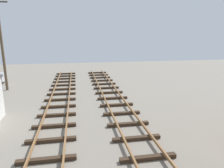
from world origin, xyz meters
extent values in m
cube|color=#38281C|center=(1.07, 7.75, 0.09)|extent=(2.50, 0.24, 0.18)
cube|color=#38281C|center=(1.07, 9.47, 0.09)|extent=(2.50, 0.24, 0.18)
cube|color=#38281C|center=(1.07, 11.19, 0.09)|extent=(2.50, 0.24, 0.18)
cube|color=#38281C|center=(1.07, 12.91, 0.09)|extent=(2.50, 0.24, 0.18)
cube|color=#38281C|center=(1.07, 14.64, 0.09)|extent=(2.50, 0.24, 0.18)
cube|color=#38281C|center=(1.07, 16.36, 0.09)|extent=(2.50, 0.24, 0.18)
cube|color=#38281C|center=(1.07, 18.08, 0.09)|extent=(2.50, 0.24, 0.18)
cube|color=#38281C|center=(1.07, 19.80, 0.09)|extent=(2.50, 0.24, 0.18)
cube|color=#38281C|center=(1.07, 21.52, 0.09)|extent=(2.50, 0.24, 0.18)
cube|color=#38281C|center=(1.07, 23.24, 0.09)|extent=(2.50, 0.24, 0.18)
cube|color=#38281C|center=(1.07, 24.97, 0.09)|extent=(2.50, 0.24, 0.18)
cube|color=#38281C|center=(1.07, 26.69, 0.09)|extent=(2.50, 0.24, 0.18)
cube|color=#38281C|center=(1.07, 28.41, 0.09)|extent=(2.50, 0.24, 0.18)
cube|color=#38281C|center=(-3.20, 8.36, 0.09)|extent=(2.50, 0.24, 0.18)
cube|color=#38281C|center=(-3.20, 10.04, 0.09)|extent=(2.50, 0.24, 0.18)
cube|color=#38281C|center=(-3.20, 11.71, 0.09)|extent=(2.50, 0.24, 0.18)
cube|color=#38281C|center=(-3.20, 13.38, 0.09)|extent=(2.50, 0.24, 0.18)
cube|color=#38281C|center=(-3.20, 15.05, 0.09)|extent=(2.50, 0.24, 0.18)
cube|color=#38281C|center=(-3.20, 16.73, 0.09)|extent=(2.50, 0.24, 0.18)
cube|color=#38281C|center=(-3.20, 18.40, 0.09)|extent=(2.50, 0.24, 0.18)
cube|color=#38281C|center=(-3.20, 20.07, 0.09)|extent=(2.50, 0.24, 0.18)
cube|color=#38281C|center=(-3.20, 21.74, 0.09)|extent=(2.50, 0.24, 0.18)
cube|color=#38281C|center=(-3.20, 23.42, 0.09)|extent=(2.50, 0.24, 0.18)
cube|color=#38281C|center=(-3.20, 25.09, 0.09)|extent=(2.50, 0.24, 0.18)
cube|color=#38281C|center=(-3.20, 26.76, 0.09)|extent=(2.50, 0.24, 0.18)
cube|color=#38281C|center=(-3.20, 28.43, 0.09)|extent=(2.50, 0.24, 0.18)
cylinder|color=black|center=(-10.40, 24.96, 0.32)|extent=(0.64, 0.24, 0.64)
cylinder|color=brown|center=(-8.51, 21.07, 4.25)|extent=(0.24, 0.24, 8.50)
camera|label=1|loc=(-1.81, 0.41, 5.22)|focal=32.60mm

